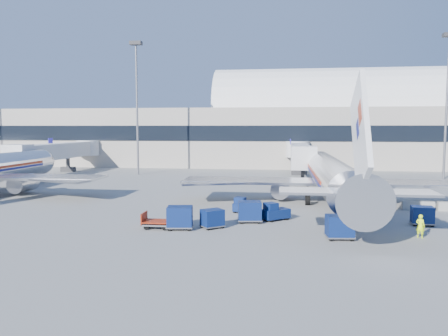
# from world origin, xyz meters

# --- Properties ---
(ground) EXTENTS (260.00, 260.00, 0.00)m
(ground) POSITION_xyz_m (0.00, 0.00, 0.00)
(ground) COLOR gray
(ground) RESTS_ON ground
(terminal) EXTENTS (170.00, 28.15, 21.00)m
(terminal) POSITION_xyz_m (-13.60, 55.96, 7.52)
(terminal) COLOR #B2AA9E
(terminal) RESTS_ON ground
(airliner_main) EXTENTS (32.00, 37.26, 12.07)m
(airliner_main) POSITION_xyz_m (10.00, 4.51, 2.93)
(airliner_main) COLOR silver
(airliner_main) RESTS_ON ground
(jetbridge_near) EXTENTS (4.40, 27.50, 6.25)m
(jetbridge_near) POSITION_xyz_m (7.60, 30.81, 3.93)
(jetbridge_near) COLOR silver
(jetbridge_near) RESTS_ON ground
(jetbridge_mid) EXTENTS (4.40, 27.50, 6.25)m
(jetbridge_mid) POSITION_xyz_m (-34.40, 30.81, 3.93)
(jetbridge_mid) COLOR silver
(jetbridge_mid) RESTS_ON ground
(mast_west) EXTENTS (2.00, 1.20, 22.60)m
(mast_west) POSITION_xyz_m (-20.00, 30.00, 14.79)
(mast_west) COLOR slate
(mast_west) RESTS_ON ground
(mast_east) EXTENTS (2.00, 1.20, 22.60)m
(mast_east) POSITION_xyz_m (30.00, 30.00, 14.79)
(mast_east) COLOR slate
(mast_east) RESTS_ON ground
(barrier_near) EXTENTS (3.00, 0.55, 0.90)m
(barrier_near) POSITION_xyz_m (18.00, 2.00, 0.45)
(barrier_near) COLOR #9E9E96
(barrier_near) RESTS_ON ground
(tug_lead) EXTENTS (2.67, 2.49, 1.60)m
(tug_lead) POSITION_xyz_m (4.09, -4.53, 0.73)
(tug_lead) COLOR #0A1C4F
(tug_lead) RESTS_ON ground
(tug_right) EXTENTS (2.26, 1.66, 1.32)m
(tug_right) POSITION_xyz_m (10.47, -5.63, 0.60)
(tug_right) COLOR #0A1C4F
(tug_right) RESTS_ON ground
(tug_left) EXTENTS (1.67, 2.48, 1.48)m
(tug_left) POSITION_xyz_m (0.84, -1.09, 0.67)
(tug_left) COLOR #0A1C4F
(tug_left) RESTS_ON ground
(cart_train_a) EXTENTS (2.25, 1.84, 1.81)m
(cart_train_a) POSITION_xyz_m (1.99, -5.67, 0.96)
(cart_train_a) COLOR #0A1C4F
(cart_train_a) RESTS_ON ground
(cart_train_b) EXTENTS (2.18, 2.11, 1.53)m
(cart_train_b) POSITION_xyz_m (-0.85, -8.24, 0.82)
(cart_train_b) COLOR #0A1C4F
(cart_train_b) RESTS_ON ground
(cart_train_c) EXTENTS (2.28, 1.85, 1.84)m
(cart_train_c) POSITION_xyz_m (-3.36, -8.96, 0.98)
(cart_train_c) COLOR #0A1C4F
(cart_train_c) RESTS_ON ground
(cart_solo_near) EXTENTS (2.14, 1.73, 1.75)m
(cart_solo_near) POSITION_xyz_m (8.90, -10.47, 0.94)
(cart_solo_near) COLOR #0A1C4F
(cart_solo_near) RESTS_ON ground
(cart_solo_far) EXTENTS (1.90, 1.51, 1.58)m
(cart_solo_far) POSITION_xyz_m (16.30, -4.89, 0.84)
(cart_solo_far) COLOR #0A1C4F
(cart_solo_far) RESTS_ON ground
(cart_open_red) EXTENTS (2.35, 1.66, 0.63)m
(cart_open_red) POSITION_xyz_m (-5.18, -8.90, 0.45)
(cart_open_red) COLOR slate
(cart_open_red) RESTS_ON ground
(ramp_worker) EXTENTS (0.77, 0.71, 1.76)m
(ramp_worker) POSITION_xyz_m (14.83, -9.30, 0.88)
(ramp_worker) COLOR #D4FF1A
(ramp_worker) RESTS_ON ground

